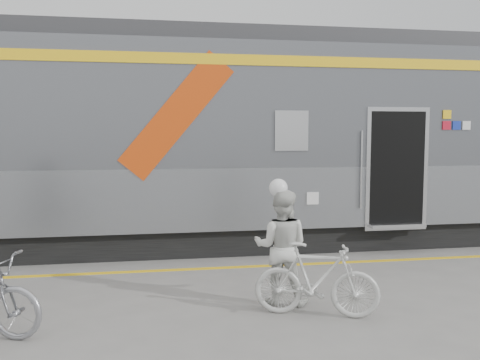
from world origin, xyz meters
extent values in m
plane|color=slate|center=(0.00, 0.00, 0.00)|extent=(90.00, 90.00, 0.00)
cube|color=black|center=(1.23, 4.20, 0.25)|extent=(24.00, 2.70, 0.50)
cube|color=#9EA0A5|center=(1.23, 4.20, 1.05)|extent=(24.00, 3.00, 1.10)
cube|color=slate|center=(1.23, 4.20, 2.70)|extent=(24.00, 3.00, 2.20)
cube|color=#38383A|center=(1.23, 4.20, 3.95)|extent=(24.00, 2.64, 0.30)
cube|color=yellow|center=(1.23, 2.69, 3.45)|extent=(24.00, 0.02, 0.18)
cube|color=#CD3F0C|center=(-0.57, 2.69, 2.50)|extent=(1.96, 0.01, 2.19)
cube|color=black|center=(1.43, 2.69, 2.25)|extent=(0.55, 0.02, 0.65)
cube|color=black|center=(3.43, 2.90, 1.55)|extent=(1.05, 0.45, 2.10)
cube|color=silver|center=(3.43, 2.69, 1.55)|extent=(1.20, 0.02, 2.25)
cylinder|color=silver|center=(2.73, 2.67, 1.55)|extent=(0.04, 0.04, 1.40)
cube|color=silver|center=(3.43, 2.65, 0.52)|extent=(1.05, 0.25, 0.06)
cube|color=yellow|center=(4.38, 2.69, 2.55)|extent=(0.16, 0.01, 0.16)
cube|color=red|center=(4.38, 2.69, 2.35)|extent=(0.16, 0.01, 0.16)
cube|color=#1930A5|center=(4.58, 2.69, 2.35)|extent=(0.16, 0.01, 0.16)
cube|color=silver|center=(4.78, 2.69, 2.35)|extent=(0.16, 0.01, 0.16)
cube|color=silver|center=(1.83, 2.69, 1.05)|extent=(0.22, 0.01, 0.22)
cube|color=yellow|center=(0.00, 2.15, 0.00)|extent=(24.00, 0.12, 0.01)
imported|color=silver|center=(0.66, 0.33, 0.74)|extent=(0.87, 0.78, 1.49)
imported|color=beige|center=(0.96, -0.22, 0.45)|extent=(1.55, 0.92, 0.90)
sphere|color=white|center=(0.66, 0.33, 1.61)|extent=(0.24, 0.24, 0.24)
camera|label=1|loc=(-0.94, -5.94, 2.21)|focal=38.00mm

